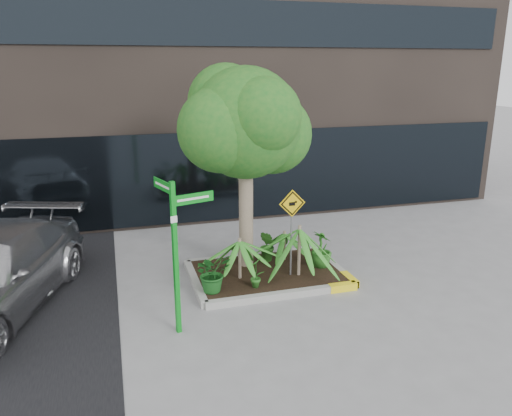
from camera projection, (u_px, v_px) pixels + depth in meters
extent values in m
plane|color=gray|center=(262.00, 284.00, 10.70)|extent=(80.00, 80.00, 0.00)
cube|color=#9E9E99|center=(253.00, 256.00, 12.02)|extent=(3.20, 0.15, 0.15)
cube|color=#9E9E99|center=(284.00, 295.00, 9.99)|extent=(3.20, 0.15, 0.15)
cube|color=#9E9E99|center=(195.00, 282.00, 10.57)|extent=(0.15, 2.20, 0.15)
cube|color=#9E9E99|center=(333.00, 266.00, 11.44)|extent=(0.15, 2.20, 0.15)
cube|color=yellow|center=(343.00, 287.00, 10.35)|extent=(0.60, 0.17, 0.15)
cube|color=black|center=(267.00, 272.00, 11.00)|extent=(3.05, 2.05, 0.06)
cylinder|color=gray|center=(246.00, 208.00, 10.99)|extent=(0.31, 0.31, 2.95)
cylinder|color=gray|center=(250.00, 160.00, 10.71)|extent=(0.56, 0.16, 0.96)
sphere|color=#1B5F1D|center=(246.00, 123.00, 10.47)|extent=(2.36, 2.36, 2.36)
sphere|color=#1B5F1D|center=(272.00, 134.00, 11.01)|extent=(1.77, 1.77, 1.77)
sphere|color=#1B5F1D|center=(220.00, 130.00, 10.16)|extent=(1.77, 1.77, 1.77)
sphere|color=#1B5F1D|center=(263.00, 116.00, 9.92)|extent=(1.57, 1.57, 1.57)
sphere|color=#1B5F1D|center=(226.00, 103.00, 10.73)|extent=(1.67, 1.67, 1.67)
cylinder|color=gray|center=(299.00, 250.00, 10.63)|extent=(0.07, 0.07, 1.12)
cylinder|color=gray|center=(240.00, 258.00, 10.50)|extent=(0.07, 0.07, 0.89)
cylinder|color=gray|center=(284.00, 245.00, 11.54)|extent=(0.07, 0.07, 0.69)
imported|color=#164F19|center=(213.00, 273.00, 9.90)|extent=(0.90, 0.90, 0.80)
imported|color=#296E21|center=(322.00, 249.00, 11.14)|extent=(0.59, 0.59, 0.83)
imported|color=#286A20|center=(256.00, 272.00, 10.10)|extent=(0.50, 0.50, 0.67)
imported|color=#28651D|center=(268.00, 246.00, 11.43)|extent=(0.45, 0.45, 0.74)
cube|color=#0D921D|center=(176.00, 260.00, 8.40)|extent=(0.10, 0.10, 2.72)
cube|color=#0D921D|center=(193.00, 198.00, 8.31)|extent=(0.73, 0.24, 0.17)
cube|color=#0D921D|center=(163.00, 186.00, 8.36)|extent=(0.24, 0.73, 0.17)
cube|color=white|center=(193.00, 199.00, 8.30)|extent=(0.56, 0.17, 0.04)
cube|color=white|center=(162.00, 186.00, 8.35)|extent=(0.17, 0.56, 0.04)
cube|color=white|center=(174.00, 219.00, 8.15)|extent=(0.11, 0.04, 0.12)
cylinder|color=slate|center=(291.00, 237.00, 10.54)|extent=(0.04, 0.05, 1.75)
cube|color=#E6B80B|center=(292.00, 203.00, 10.32)|extent=(0.58, 0.04, 0.58)
cube|color=black|center=(292.00, 203.00, 10.31)|extent=(0.52, 0.03, 0.52)
cube|color=#E6B80B|center=(292.00, 203.00, 10.31)|extent=(0.44, 0.02, 0.44)
cube|color=black|center=(292.00, 204.00, 10.31)|extent=(0.14, 0.01, 0.08)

